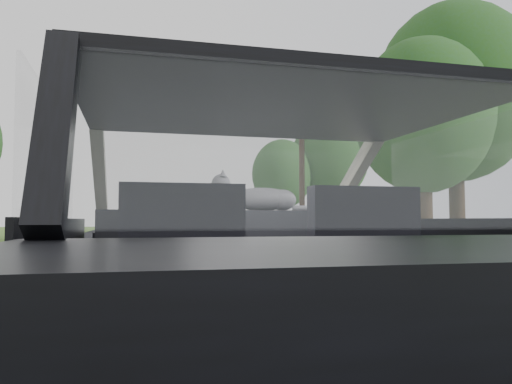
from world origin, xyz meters
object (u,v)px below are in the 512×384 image
cat (262,198)px  highway_sign (228,217)px  subject_car (255,264)px  other_car (144,227)px  utility_pole (302,156)px

cat → highway_sign: bearing=88.1°
subject_car → other_car: (-0.13, 16.65, -0.05)m
subject_car → utility_pole: utility_pole is taller
other_car → highway_sign: 9.89m
subject_car → cat: bearing=72.4°
other_car → highway_sign: (4.84, 8.61, 0.44)m
utility_pole → cat: bearing=-110.1°
other_car → highway_sign: highway_sign is taller
cat → utility_pole: (6.36, 17.37, 2.65)m
highway_sign → utility_pole: size_ratio=0.30×
other_car → highway_sign: size_ratio=1.83×
cat → highway_sign: 25.03m
cat → other_car: other_car is taller
cat → utility_pole: bearing=78.4°
other_car → utility_pole: 7.48m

